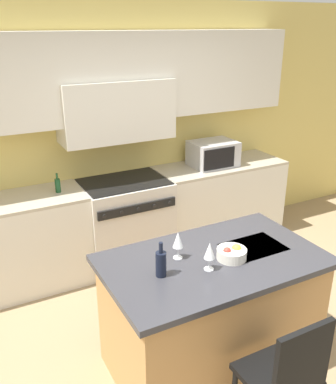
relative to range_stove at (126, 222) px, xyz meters
The scene contains 12 objects.
ground_plane 1.93m from the range_stove, 90.00° to the right, with size 10.00×10.00×0.00m, color #997F5B.
back_cabinetry 1.17m from the range_stove, 90.00° to the left, with size 10.00×0.46×2.70m.
back_counter 0.02m from the range_stove, 90.00° to the left, with size 3.98×0.62×0.93m.
range_stove is the anchor object (origin of this frame).
microwave 1.27m from the range_stove, ahead, with size 0.51×0.40×0.28m.
kitchen_island 1.72m from the range_stove, 90.78° to the right, with size 1.57×0.93×0.92m.
island_chair 2.50m from the range_stove, 90.24° to the right, with size 0.42×0.40×0.94m.
wine_bottle 1.88m from the range_stove, 104.61° to the right, with size 0.07×0.07×0.24m.
wine_glass_near 1.93m from the range_stove, 94.26° to the right, with size 0.07×0.07×0.20m.
wine_glass_far 1.72m from the range_stove, 98.82° to the right, with size 0.07×0.07×0.20m.
fruit_bowl 1.85m from the range_stove, 87.30° to the right, with size 0.21×0.21×0.10m.
oil_bottle_on_counter 0.87m from the range_stove, behind, with size 0.05×0.05×0.19m.
Camera 1 is at (-1.54, -2.02, 2.46)m, focal length 40.00 mm.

